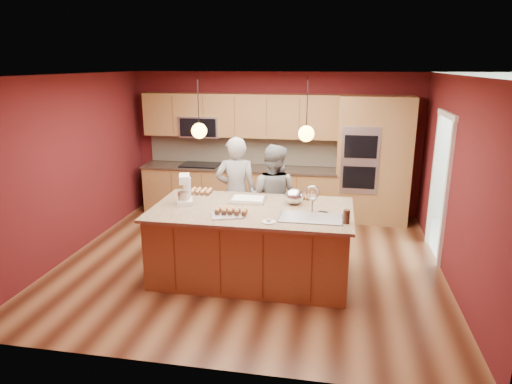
% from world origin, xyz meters
% --- Properties ---
extents(floor, '(5.50, 5.50, 0.00)m').
position_xyz_m(floor, '(0.00, 0.00, 0.00)').
color(floor, '#432011').
rests_on(floor, ground).
extents(ceiling, '(5.50, 5.50, 0.00)m').
position_xyz_m(ceiling, '(0.00, 0.00, 2.70)').
color(ceiling, white).
rests_on(ceiling, ground).
extents(wall_back, '(5.50, 0.00, 5.50)m').
position_xyz_m(wall_back, '(0.00, 2.50, 1.35)').
color(wall_back, '#521416').
rests_on(wall_back, ground).
extents(wall_front, '(5.50, 0.00, 5.50)m').
position_xyz_m(wall_front, '(0.00, -2.50, 1.35)').
color(wall_front, '#521416').
rests_on(wall_front, ground).
extents(wall_left, '(0.00, 5.00, 5.00)m').
position_xyz_m(wall_left, '(-2.75, 0.00, 1.35)').
color(wall_left, '#521416').
rests_on(wall_left, ground).
extents(wall_right, '(0.00, 5.00, 5.00)m').
position_xyz_m(wall_right, '(2.75, 0.00, 1.35)').
color(wall_right, '#521416').
rests_on(wall_right, ground).
extents(cabinet_run, '(3.74, 0.64, 2.30)m').
position_xyz_m(cabinet_run, '(-0.68, 2.25, 0.98)').
color(cabinet_run, '#975F39').
rests_on(cabinet_run, floor).
extents(oven_column, '(1.30, 0.62, 2.30)m').
position_xyz_m(oven_column, '(1.85, 2.19, 1.15)').
color(oven_column, '#975F39').
rests_on(oven_column, floor).
extents(doorway_trim, '(0.08, 1.11, 2.20)m').
position_xyz_m(doorway_trim, '(2.73, 0.80, 1.05)').
color(doorway_trim, white).
rests_on(doorway_trim, wall_right).
extents(pendant_left, '(0.20, 0.20, 0.80)m').
position_xyz_m(pendant_left, '(-0.58, -0.44, 2.00)').
color(pendant_left, black).
rests_on(pendant_left, ceiling).
extents(pendant_right, '(0.20, 0.20, 0.80)m').
position_xyz_m(pendant_right, '(0.81, -0.44, 2.00)').
color(pendant_right, black).
rests_on(pendant_right, ceiling).
extents(island, '(2.67, 1.49, 1.36)m').
position_xyz_m(island, '(0.13, -0.44, 0.50)').
color(island, '#975F39').
rests_on(island, floor).
extents(person_left, '(0.71, 0.53, 1.78)m').
position_xyz_m(person_left, '(-0.33, 0.56, 0.89)').
color(person_left, black).
rests_on(person_left, floor).
extents(person_right, '(0.92, 0.78, 1.68)m').
position_xyz_m(person_right, '(0.25, 0.56, 0.84)').
color(person_right, slate).
rests_on(person_right, floor).
extents(stand_mixer, '(0.29, 0.34, 0.40)m').
position_xyz_m(stand_mixer, '(-0.83, -0.38, 1.15)').
color(stand_mixer, white).
rests_on(stand_mixer, island).
extents(sheet_cake, '(0.50, 0.37, 0.05)m').
position_xyz_m(sheet_cake, '(-0.00, -0.13, 1.00)').
color(sheet_cake, white).
rests_on(sheet_cake, island).
extents(cooling_rack, '(0.48, 0.41, 0.02)m').
position_xyz_m(cooling_rack, '(-0.13, -0.81, 0.99)').
color(cooling_rack, silver).
rests_on(cooling_rack, island).
extents(mixing_bowl, '(0.27, 0.27, 0.23)m').
position_xyz_m(mixing_bowl, '(0.65, -0.15, 1.09)').
color(mixing_bowl, silver).
rests_on(mixing_bowl, island).
extents(plate, '(0.17, 0.17, 0.01)m').
position_xyz_m(plate, '(0.42, -0.96, 0.99)').
color(plate, silver).
rests_on(plate, island).
extents(tumbler, '(0.08, 0.08, 0.17)m').
position_xyz_m(tumbler, '(1.35, -0.81, 1.07)').
color(tumbler, '#3C2015').
rests_on(tumbler, island).
extents(phone, '(0.13, 0.10, 0.01)m').
position_xyz_m(phone, '(1.06, -0.45, 0.99)').
color(phone, black).
rests_on(phone, island).
extents(cupcakes_left, '(0.32, 0.24, 0.07)m').
position_xyz_m(cupcakes_left, '(-0.76, 0.12, 1.02)').
color(cupcakes_left, tan).
rests_on(cupcakes_left, island).
extents(cupcakes_rack, '(0.43, 0.17, 0.08)m').
position_xyz_m(cupcakes_rack, '(-0.10, -0.77, 1.04)').
color(cupcakes_rack, tan).
rests_on(cupcakes_rack, island).
extents(cupcakes_right, '(0.30, 0.15, 0.07)m').
position_xyz_m(cupcakes_right, '(0.79, 0.10, 1.02)').
color(cupcakes_right, tan).
rests_on(cupcakes_right, island).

